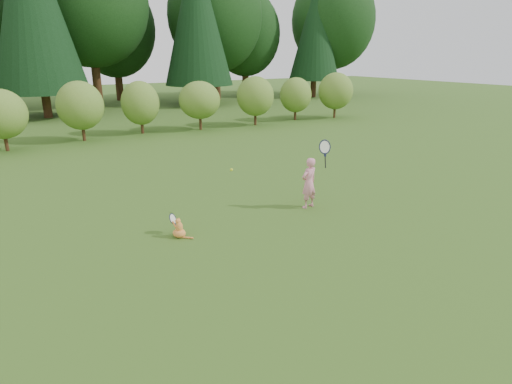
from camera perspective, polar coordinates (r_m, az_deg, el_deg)
ground at (r=9.49m, az=1.48°, el=-5.50°), size 100.00×100.00×0.00m
shrub_row at (r=20.99m, az=-18.38°, el=10.60°), size 28.00×3.00×2.80m
child at (r=10.91m, az=7.13°, el=1.37°), size 0.77×0.50×1.95m
cat at (r=9.37m, az=-10.28°, el=-4.63°), size 0.42×0.67×0.58m
tennis_ball at (r=10.29m, az=-3.28°, el=2.98°), size 0.07×0.07×0.07m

